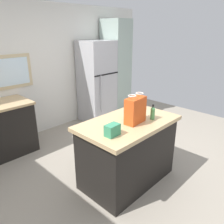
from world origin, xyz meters
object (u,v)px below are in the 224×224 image
(small_box, at_px, (112,130))
(bottle, at_px, (153,113))
(tall_cabinet, at_px, (116,69))
(kitchen_island, at_px, (128,151))
(shopping_bag, at_px, (135,110))
(refrigerator, at_px, (97,82))

(small_box, height_order, bottle, bottle)
(tall_cabinet, bearing_deg, kitchen_island, -133.45)
(small_box, bearing_deg, kitchen_island, 17.05)
(tall_cabinet, xyz_separation_m, bottle, (-1.63, -2.19, -0.13))
(shopping_bag, relative_size, small_box, 2.22)
(kitchen_island, distance_m, tall_cabinet, 2.85)
(kitchen_island, bearing_deg, tall_cabinet, 46.55)
(bottle, bearing_deg, shopping_bag, 159.19)
(kitchen_island, relative_size, refrigerator, 0.74)
(shopping_bag, height_order, bottle, shopping_bag)
(tall_cabinet, xyz_separation_m, small_box, (-2.35, -2.15, -0.15))
(tall_cabinet, xyz_separation_m, shopping_bag, (-1.88, -2.10, -0.05))
(refrigerator, xyz_separation_m, tall_cabinet, (0.63, 0.00, 0.22))
(refrigerator, height_order, tall_cabinet, tall_cabinet)
(refrigerator, relative_size, tall_cabinet, 0.80)
(tall_cabinet, relative_size, bottle, 11.03)
(tall_cabinet, distance_m, bottle, 2.74)
(kitchen_island, relative_size, bottle, 6.54)
(bottle, bearing_deg, refrigerator, 65.47)
(small_box, relative_size, bottle, 0.84)
(shopping_bag, distance_m, small_box, 0.48)
(tall_cabinet, bearing_deg, bottle, -126.60)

